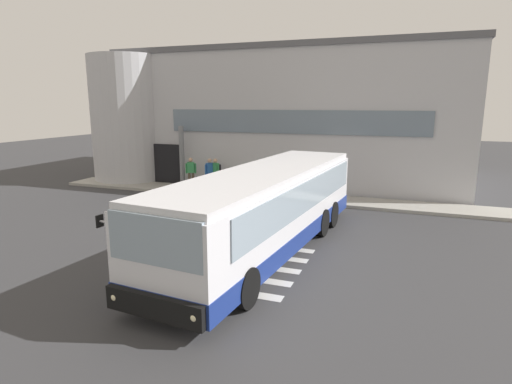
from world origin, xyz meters
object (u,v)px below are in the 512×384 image
(passenger_by_doorway, at_px, (210,172))
(entry_support_column, at_px, (182,156))
(bus_main_foreground, at_px, (266,212))
(passenger_near_column, at_px, (191,171))
(passenger_at_curb_edge, at_px, (216,172))

(passenger_by_doorway, bearing_deg, entry_support_column, 168.25)
(bus_main_foreground, distance_m, passenger_near_column, 10.50)
(entry_support_column, height_order, passenger_at_curb_edge, entry_support_column)
(entry_support_column, height_order, passenger_near_column, entry_support_column)
(passenger_near_column, bearing_deg, bus_main_foreground, -48.11)
(entry_support_column, relative_size, passenger_at_curb_edge, 2.00)
(bus_main_foreground, xyz_separation_m, passenger_near_column, (-7.01, 7.81, -0.26))
(entry_support_column, height_order, passenger_by_doorway, entry_support_column)
(passenger_near_column, height_order, passenger_at_curb_edge, same)
(bus_main_foreground, bearing_deg, passenger_near_column, 131.89)
(entry_support_column, distance_m, passenger_by_doorway, 2.10)
(passenger_near_column, relative_size, passenger_at_curb_edge, 1.00)
(bus_main_foreground, height_order, passenger_near_column, bus_main_foreground)
(bus_main_foreground, bearing_deg, passenger_by_doorway, 126.77)
(bus_main_foreground, relative_size, passenger_by_doorway, 6.86)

